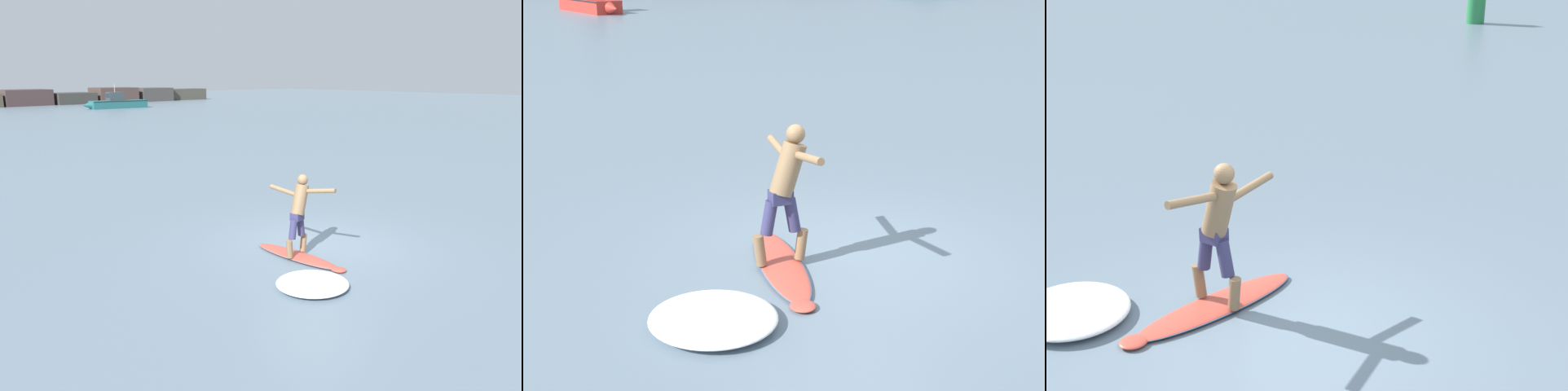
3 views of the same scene
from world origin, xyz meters
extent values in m
plane|color=slate|center=(0.00, 0.00, 0.00)|extent=(200.00, 200.00, 0.00)
cube|color=#473534|center=(13.77, 62.00, 1.01)|extent=(6.16, 4.57, 2.03)
cube|color=#3A3834|center=(19.96, 62.00, 0.75)|extent=(5.55, 4.57, 1.49)
cube|color=#483732|center=(26.14, 62.00, 1.04)|extent=(5.85, 4.45, 2.08)
cube|color=#44403D|center=(32.33, 62.00, 0.98)|extent=(5.33, 4.27, 1.96)
cube|color=#454238|center=(38.52, 62.00, 0.86)|extent=(6.16, 3.05, 1.71)
ellipsoid|color=#D7503E|center=(-0.93, -0.26, 0.04)|extent=(0.60, 2.20, 0.07)
ellipsoid|color=#D7503E|center=(-0.89, -1.37, 0.04)|extent=(0.30, 0.32, 0.06)
ellipsoid|color=#2870B2|center=(-0.93, -0.26, 0.04)|extent=(0.62, 2.22, 0.03)
cone|color=black|center=(-0.97, 0.64, -0.06)|extent=(0.05, 0.05, 0.14)
cone|color=black|center=(-1.11, 0.48, -0.06)|extent=(0.05, 0.05, 0.14)
cone|color=black|center=(-0.82, 0.49, -0.06)|extent=(0.05, 0.05, 0.14)
cylinder|color=olive|center=(-0.67, -0.20, 0.26)|extent=(0.20, 0.16, 0.40)
cylinder|color=navy|center=(-0.79, -0.23, 0.66)|extent=(0.25, 0.19, 0.43)
cylinder|color=olive|center=(-1.20, -0.31, 0.26)|extent=(0.20, 0.16, 0.40)
cylinder|color=navy|center=(-1.08, -0.28, 0.66)|extent=(0.25, 0.19, 0.43)
cube|color=navy|center=(-0.93, -0.26, 0.91)|extent=(0.29, 0.25, 0.16)
cylinder|color=olive|center=(-0.84, -0.24, 1.25)|extent=(0.50, 0.36, 0.68)
sphere|color=olive|center=(-0.75, -0.22, 1.66)|extent=(0.23, 0.23, 0.23)
cylinder|color=olive|center=(-0.87, 0.24, 1.37)|extent=(0.21, 0.67, 0.20)
cylinder|color=olive|center=(-0.69, -0.69, 1.49)|extent=(0.21, 0.67, 0.20)
cube|color=#235F62|center=(20.22, 49.01, 0.46)|extent=(6.75, 2.04, 0.92)
cone|color=#235F62|center=(16.42, 49.21, 0.46)|extent=(1.21, 0.98, 0.92)
cube|color=black|center=(20.22, 49.01, 0.84)|extent=(6.68, 2.09, 0.08)
cube|color=#313D41|center=(19.82, 49.03, 1.40)|extent=(1.81, 1.36, 0.96)
cube|color=#232D38|center=(18.94, 49.08, 1.51)|extent=(0.08, 1.01, 0.48)
cylinder|color=silver|center=(19.82, 49.03, 2.32)|extent=(0.06, 0.06, 0.90)
cube|color=black|center=(23.66, 48.82, 0.50)|extent=(0.30, 0.37, 0.52)
ellipsoid|color=white|center=(-1.87, -1.56, 0.08)|extent=(1.72, 1.67, 0.17)
camera|label=1|loc=(-8.38, -7.29, 3.78)|focal=35.00mm
camera|label=2|loc=(-2.37, -8.23, 3.69)|focal=50.00mm
camera|label=3|loc=(5.13, -4.54, 4.08)|focal=50.00mm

